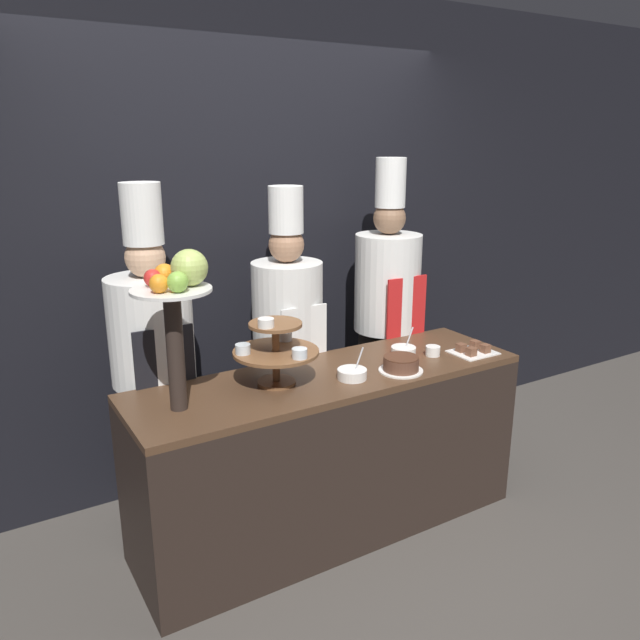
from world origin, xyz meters
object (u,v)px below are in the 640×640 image
at_px(chef_center_left, 288,334).
at_px(cup_white, 433,351).
at_px(tiered_stand, 276,348).
at_px(chef_left, 153,357).
at_px(serving_bowl_far, 403,351).
at_px(cake_round, 401,364).
at_px(cake_square_tray, 473,350).
at_px(fruit_pedestal, 178,297).
at_px(serving_bowl_near, 352,374).
at_px(chef_center_right, 387,307).

bearing_deg(chef_center_left, cup_white, -42.40).
xyz_separation_m(tiered_stand, chef_left, (-0.44, 0.46, -0.10)).
bearing_deg(serving_bowl_far, cup_white, -34.33).
bearing_deg(chef_center_left, tiered_stand, -124.05).
relative_size(cake_round, cake_square_tray, 0.97).
relative_size(fruit_pedestal, serving_bowl_far, 4.62).
distance_m(cup_white, serving_bowl_near, 0.55).
relative_size(cake_round, chef_center_right, 0.12).
bearing_deg(serving_bowl_near, cake_round, -9.52).
bearing_deg(cup_white, tiered_stand, 175.15).
xyz_separation_m(cake_round, chef_center_left, (-0.30, 0.63, 0.03)).
bearing_deg(tiered_stand, serving_bowl_near, -20.48).
xyz_separation_m(cup_white, cake_square_tray, (0.21, -0.08, -0.01)).
distance_m(fruit_pedestal, chef_left, 0.64).
xyz_separation_m(cup_white, chef_center_left, (-0.59, 0.53, 0.04)).
bearing_deg(chef_left, fruit_pedestal, -91.73).
height_order(tiered_stand, chef_center_left, chef_center_left).
relative_size(cake_square_tray, chef_center_right, 0.12).
bearing_deg(fruit_pedestal, tiered_stand, 3.73).
height_order(fruit_pedestal, cake_round, fruit_pedestal).
height_order(serving_bowl_far, chef_center_left, chef_center_left).
xyz_separation_m(fruit_pedestal, cake_round, (1.06, -0.14, -0.45)).
xyz_separation_m(fruit_pedestal, serving_bowl_near, (0.80, -0.10, -0.46)).
distance_m(cup_white, chef_center_left, 0.79).
bearing_deg(chef_left, chef_center_right, -0.00).
distance_m(cake_round, chef_center_right, 0.75).
bearing_deg(cake_round, tiered_stand, 164.12).
height_order(fruit_pedestal, chef_center_left, chef_center_left).
height_order(tiered_stand, cake_square_tray, tiered_stand).
distance_m(cake_round, serving_bowl_far, 0.25).
bearing_deg(serving_bowl_near, cake_square_tray, -2.15).
relative_size(fruit_pedestal, cup_white, 8.86).
height_order(fruit_pedestal, serving_bowl_near, fruit_pedestal).
height_order(fruit_pedestal, chef_left, chef_left).
height_order(cake_round, serving_bowl_far, serving_bowl_far).
bearing_deg(tiered_stand, cup_white, -4.85).
distance_m(fruit_pedestal, chef_center_right, 1.57).
relative_size(cake_round, serving_bowl_far, 1.50).
relative_size(tiered_stand, fruit_pedestal, 0.59).
xyz_separation_m(cake_round, serving_bowl_near, (-0.26, 0.04, -0.01)).
height_order(tiered_stand, serving_bowl_far, tiered_stand).
relative_size(tiered_stand, serving_bowl_near, 2.68).
bearing_deg(cake_round, cake_square_tray, 1.74).
xyz_separation_m(tiered_stand, chef_center_right, (0.99, 0.46, -0.05)).
bearing_deg(fruit_pedestal, chef_center_right, 18.63).
bearing_deg(serving_bowl_near, fruit_pedestal, 173.00).
xyz_separation_m(chef_left, chef_center_right, (1.43, -0.00, 0.05)).
bearing_deg(cup_white, chef_center_left, 137.60).
distance_m(tiered_stand, fruit_pedestal, 0.55).
height_order(cake_round, cup_white, cake_round).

